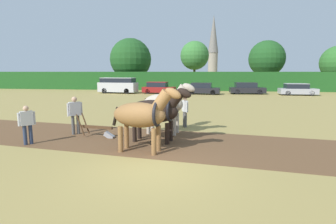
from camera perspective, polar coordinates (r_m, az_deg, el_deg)
The scene contains 19 objects.
ground_plane at distance 8.13m, azimuth -3.09°, elevation -12.06°, with size 240.00×240.00×0.00m, color #998447.
plowed_furrow_strip at distance 12.73m, azimuth -19.20°, elevation -4.84°, with size 24.47×4.40×0.01m, color brown.
hedgerow at distance 41.41m, azimuth 6.21°, elevation 6.71°, with size 73.79×1.97×2.89m, color #1E511E.
tree_far_left at distance 47.64m, azimuth -8.13°, elevation 11.31°, with size 7.26×7.26×8.71m.
tree_left at distance 48.50m, azimuth 5.81°, elevation 12.11°, with size 5.15×5.15×8.35m.
tree_center_left at distance 49.05m, azimuth 20.69°, elevation 10.83°, with size 6.14×6.14×8.21m.
church_spire at distance 67.84m, azimuth 9.80°, elevation 13.59°, with size 2.57×2.57×16.71m.
draft_horse_lead_left at distance 9.41m, azimuth -5.64°, elevation -0.61°, with size 2.67×1.20×2.43m.
draft_horse_lead_right at distance 10.79m, azimuth -2.81°, elevation 0.21°, with size 2.85×1.26×2.33m.
draft_horse_trail_left at distance 12.16m, azimuth -0.64°, elevation 1.74°, with size 2.62×1.25×2.46m.
plow at distance 12.04m, azimuth -14.71°, elevation -3.83°, with size 1.76×0.55×1.13m.
farmer_at_plow at distance 12.82m, azimuth -19.60°, elevation -0.07°, with size 0.52×0.52×1.76m.
farmer_beside_team at distance 13.72m, azimuth 3.72°, elevation 0.77°, with size 0.42×0.62×1.69m.
farmer_onlooker_left at distance 11.80m, azimuth -28.37°, elevation -2.02°, with size 0.47×0.49×1.57m.
parked_van at distance 36.33m, azimuth -10.83°, elevation 5.75°, with size 5.30×2.40×2.09m.
parked_car_left at distance 35.10m, azimuth -2.06°, elevation 5.26°, with size 4.44×2.18×1.56m.
parked_car_center_left at distance 34.32m, azimuth 7.53°, elevation 5.05°, with size 4.46×2.22×1.47m.
parked_car_center at distance 35.84m, azimuth 16.77°, elevation 4.93°, with size 4.55×2.01×1.50m.
parked_car_center_right at distance 36.35m, azimuth 26.32°, elevation 4.41°, with size 4.42×1.87×1.45m.
Camera 1 is at (1.51, -7.45, 2.89)m, focal length 28.00 mm.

